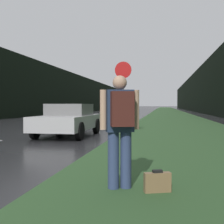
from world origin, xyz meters
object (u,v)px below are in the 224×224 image
(stop_sign, at_px, (123,90))
(hitchhiker_with_backpack, at_px, (120,124))
(car_passing_near, at_px, (69,119))
(suitcase, at_px, (157,183))

(stop_sign, relative_size, hitchhiker_with_backpack, 1.78)
(hitchhiker_with_backpack, distance_m, car_passing_near, 7.93)
(suitcase, height_order, car_passing_near, car_passing_near)
(suitcase, xyz_separation_m, car_passing_near, (-3.89, 7.26, 0.54))
(stop_sign, bearing_deg, hitchhiker_with_backpack, -82.36)
(stop_sign, bearing_deg, suitcase, -78.24)
(stop_sign, relative_size, car_passing_near, 0.74)
(stop_sign, distance_m, suitcase, 7.98)
(stop_sign, height_order, suitcase, stop_sign)
(stop_sign, bearing_deg, car_passing_near, -171.31)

